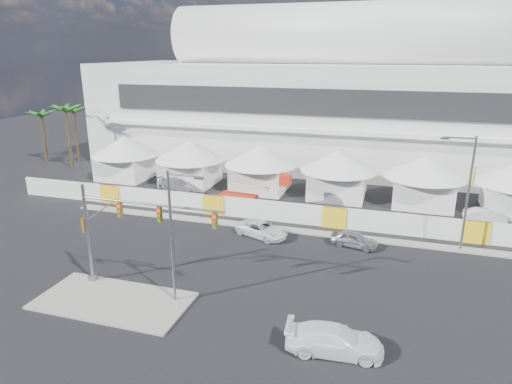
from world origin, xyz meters
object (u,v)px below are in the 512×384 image
(pickup_curb, at_px, (262,229))
(streetlight_median, at_px, (174,229))
(lot_car_c, at_px, (177,186))
(pickup_near, at_px, (334,340))
(traffic_mast, at_px, (116,231))
(lot_car_a, at_px, (485,216))
(boom_lift, at_px, (245,197))
(sedan_silver, at_px, (354,239))
(streetlight_curb, at_px, (466,186))

(pickup_curb, relative_size, streetlight_median, 0.55)
(lot_car_c, xyz_separation_m, streetlight_median, (10.99, -21.74, 4.36))
(pickup_near, height_order, traffic_mast, traffic_mast)
(lot_car_a, xyz_separation_m, boom_lift, (-23.46, -2.42, 0.44))
(streetlight_median, height_order, boom_lift, streetlight_median)
(sedan_silver, distance_m, streetlight_curb, 9.77)
(streetlight_curb, bearing_deg, sedan_silver, -167.32)
(lot_car_c, bearing_deg, traffic_mast, -135.35)
(pickup_near, height_order, streetlight_median, streetlight_median)
(streetlight_median, bearing_deg, lot_car_c, 116.82)
(lot_car_a, bearing_deg, pickup_near, 156.61)
(lot_car_c, xyz_separation_m, boom_lift, (9.01, -2.20, 0.27))
(pickup_curb, bearing_deg, traffic_mast, 170.09)
(sedan_silver, height_order, streetlight_median, streetlight_median)
(pickup_curb, bearing_deg, sedan_silver, -67.42)
(pickup_near, xyz_separation_m, lot_car_a, (11.02, 24.14, -0.14))
(lot_car_a, xyz_separation_m, streetlight_curb, (-3.13, -7.70, 4.90))
(pickup_near, distance_m, traffic_mast, 15.89)
(sedan_silver, bearing_deg, lot_car_a, -39.26)
(sedan_silver, bearing_deg, streetlight_curb, -66.59)
(sedan_silver, xyz_separation_m, lot_car_c, (-21.08, 9.33, 0.14))
(traffic_mast, height_order, boom_lift, traffic_mast)
(boom_lift, bearing_deg, sedan_silver, -24.10)
(streetlight_median, height_order, streetlight_curb, streetlight_curb)
(pickup_near, bearing_deg, traffic_mast, 73.13)
(pickup_near, bearing_deg, pickup_curb, 24.27)
(pickup_curb, xyz_separation_m, streetlight_median, (-2.08, -12.20, 4.50))
(streetlight_median, xyz_separation_m, streetlight_curb, (18.34, 14.27, 0.37))
(pickup_curb, distance_m, streetlight_curb, 17.10)
(streetlight_median, bearing_deg, boom_lift, 95.80)
(traffic_mast, bearing_deg, lot_car_c, 106.47)
(lot_car_c, relative_size, boom_lift, 0.70)
(sedan_silver, relative_size, traffic_mast, 0.37)
(lot_car_c, height_order, traffic_mast, traffic_mast)
(lot_car_a, distance_m, lot_car_c, 32.47)
(traffic_mast, relative_size, streetlight_curb, 1.11)
(pickup_near, relative_size, streetlight_curb, 0.56)
(sedan_silver, distance_m, lot_car_a, 14.87)
(streetlight_curb, bearing_deg, pickup_near, -115.64)
(sedan_silver, relative_size, streetlight_median, 0.44)
(streetlight_curb, bearing_deg, streetlight_median, -142.13)
(sedan_silver, bearing_deg, streetlight_median, 151.62)
(boom_lift, bearing_deg, streetlight_median, -77.71)
(lot_car_c, relative_size, traffic_mast, 0.52)
(lot_car_a, bearing_deg, lot_car_c, 91.55)
(sedan_silver, xyz_separation_m, pickup_curb, (-8.01, -0.21, 0.01))
(sedan_silver, relative_size, lot_car_c, 0.70)
(pickup_curb, xyz_separation_m, pickup_near, (8.37, -14.37, 0.10))
(traffic_mast, relative_size, boom_lift, 1.33)
(lot_car_a, relative_size, traffic_mast, 0.36)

